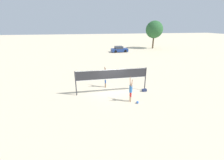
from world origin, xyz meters
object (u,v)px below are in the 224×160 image
object	(u,v)px
volleyball	(137,102)
gear_bag	(144,90)
volleyball_net	(112,76)
parked_car_near	(119,49)
player_spiker	(131,89)
player_blocker	(105,77)
tree_left_cluster	(154,30)

from	to	relation	value
volleyball	gear_bag	size ratio (longest dim) A/B	0.47
volleyball_net	parked_car_near	size ratio (longest dim) A/B	1.70
volleyball_net	volleyball	bearing A→B (deg)	-56.43
volleyball	gear_bag	distance (m)	2.78
gear_bag	volleyball_net	bearing A→B (deg)	173.53
player_spiker	player_blocker	xyz separation A→B (m)	(-1.71, 3.67, 0.01)
volleyball_net	tree_left_cluster	bearing A→B (deg)	57.64
player_spiker	parked_car_near	xyz separation A→B (m)	(5.06, 25.30, -0.53)
volleyball	parked_car_near	world-z (taller)	parked_car_near
player_spiker	volleyball	bearing A→B (deg)	-133.49
volleyball	tree_left_cluster	distance (m)	34.07
player_blocker	parked_car_near	xyz separation A→B (m)	(6.77, 21.62, -0.54)
volleyball_net	volleyball	distance (m)	3.60
player_blocker	tree_left_cluster	size ratio (longest dim) A/B	0.30
player_blocker	tree_left_cluster	bearing A→B (deg)	145.48
volleyball_net	tree_left_cluster	distance (m)	32.44
player_spiker	tree_left_cluster	size ratio (longest dim) A/B	0.29
gear_bag	tree_left_cluster	xyz separation A→B (m)	(13.92, 27.63, 5.05)
volleyball_net	gear_bag	xyz separation A→B (m)	(3.35, -0.38, -1.64)
parked_car_near	tree_left_cluster	xyz separation A→B (m)	(10.95, 4.14, 4.53)
player_blocker	gear_bag	world-z (taller)	player_blocker
player_spiker	parked_car_near	world-z (taller)	player_spiker
volleyball_net	player_spiker	distance (m)	2.59
volleyball	volleyball_net	bearing A→B (deg)	123.57
parked_car_near	player_blocker	bearing A→B (deg)	-111.58
gear_bag	tree_left_cluster	bearing A→B (deg)	63.27
volleyball	parked_car_near	xyz separation A→B (m)	(4.55, 25.78, 0.53)
player_spiker	parked_car_near	size ratio (longest dim) A/B	0.53
volleyball_net	parked_car_near	xyz separation A→B (m)	(6.32, 23.11, -1.12)
volleyball	gear_bag	xyz separation A→B (m)	(1.58, 2.29, 0.01)
tree_left_cluster	volleyball	bearing A→B (deg)	-117.38
volleyball	gear_bag	bearing A→B (deg)	55.38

